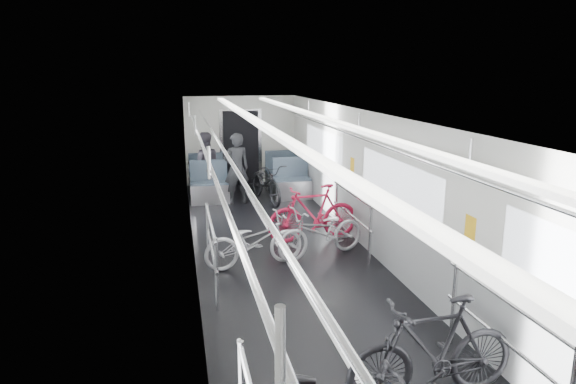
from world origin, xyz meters
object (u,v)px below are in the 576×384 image
Objects in this scene: bike_left_far at (254,241)px; bike_right_far at (313,213)px; bike_aisle at (266,182)px; person_seated at (204,166)px; person_standing at (236,169)px; bike_right_near at (433,350)px; bike_right_mid at (321,232)px.

bike_left_far is 1.62m from bike_right_far.
person_seated is (-1.40, 0.68, 0.34)m from bike_aisle.
person_seated is (-0.70, 0.68, -0.02)m from person_standing.
bike_right_near reaches higher than bike_right_mid.
person_standing is (-0.93, 7.79, 0.32)m from bike_right_near.
person_standing is at bearing 168.44° from bike_aisle.
bike_right_far reaches higher than bike_right_mid.
bike_right_near reaches higher than bike_left_far.
bike_aisle is 1.08× the size of person_standing.
bike_right_mid is at bearing 176.53° from bike_right_near.
bike_aisle is 1.11× the size of person_seated.
bike_aisle is at bearing 178.86° from bike_right_near.
bike_right_mid is 3.98m from person_standing.
person_standing is at bearing -176.02° from bike_right_near.
person_seated reaches higher than bike_right_far.
bike_right_near is at bearing -8.38° from bike_right_far.
bike_aisle is (-0.35, 3.01, -0.05)m from bike_right_far.
person_seated is at bearing -177.16° from bike_right_mid.
bike_aisle is (0.89, 4.04, 0.05)m from bike_left_far.
bike_left_far is 3.92m from bike_right_near.
bike_right_mid is 0.92× the size of bike_aisle.
person_seated is (-1.75, 3.69, 0.29)m from bike_right_far.
bike_right_far is at bearing 157.08° from bike_right_mid.
bike_right_mid is (1.17, 0.21, 0.01)m from bike_left_far.
person_standing reaches higher than bike_right_near.
bike_right_near is 3.96m from bike_right_mid.
bike_right_near is at bearing 97.00° from person_seated.
bike_left_far is 0.94× the size of bike_right_near.
bike_left_far is at bearing -166.12° from bike_right_near.
bike_right_near is at bearing -173.06° from bike_left_far.
person_seated is (-0.51, 4.72, 0.39)m from bike_left_far.
bike_right_mid reaches higher than bike_left_far.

